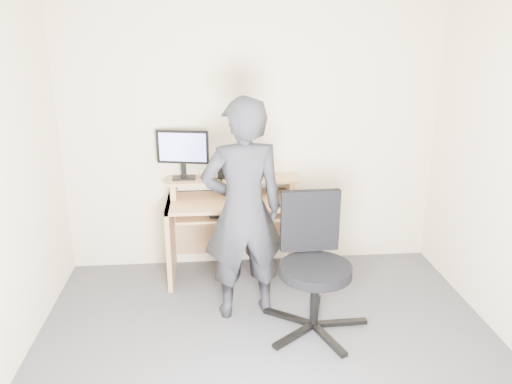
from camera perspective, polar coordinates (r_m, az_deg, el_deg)
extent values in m
plane|color=#515156|center=(3.60, 2.15, -20.00)|extent=(3.50, 3.50, 0.00)
cube|color=beige|center=(4.67, -0.37, 6.23)|extent=(3.50, 0.02, 2.50)
cube|color=tan|center=(4.65, -9.70, -5.43)|extent=(0.04, 0.60, 0.75)
cube|color=tan|center=(4.70, 4.60, -4.98)|extent=(0.04, 0.60, 0.75)
cube|color=tan|center=(4.51, -2.58, -1.05)|extent=(1.20, 0.60, 0.03)
cube|color=tan|center=(4.46, -2.51, -2.54)|extent=(1.02, 0.38, 0.02)
cube|color=tan|center=(4.63, -9.37, 0.43)|extent=(0.05, 0.28, 0.15)
cube|color=tan|center=(4.67, 3.95, 0.80)|extent=(0.05, 0.28, 0.15)
cube|color=tan|center=(4.60, -2.69, 1.48)|extent=(1.20, 0.30, 0.02)
cube|color=tan|center=(4.88, -2.68, -3.37)|extent=(1.20, 0.03, 0.65)
cube|color=black|center=(4.61, -8.22, 1.61)|extent=(0.21, 0.13, 0.01)
cube|color=black|center=(4.61, -8.25, 2.55)|extent=(0.05, 0.04, 0.13)
cube|color=black|center=(4.53, -8.39, 5.13)|extent=(0.47, 0.13, 0.30)
cube|color=#93A7FD|center=(4.51, -8.40, 5.08)|extent=(0.42, 0.09, 0.26)
cube|color=black|center=(4.59, -4.00, 2.90)|extent=(0.07, 0.13, 0.20)
cylinder|color=silver|center=(4.58, -0.46, 2.80)|extent=(0.08, 0.08, 0.19)
cube|color=black|center=(4.58, 0.37, 1.65)|extent=(0.08, 0.14, 0.01)
cube|color=black|center=(4.50, -5.59, 1.44)|extent=(0.05, 0.05, 0.03)
torus|color=silver|center=(4.63, -3.57, 1.86)|extent=(0.18, 0.18, 0.06)
cube|color=black|center=(4.45, -2.49, -2.27)|extent=(0.48, 0.25, 0.03)
ellipsoid|color=black|center=(4.43, 2.11, -0.93)|extent=(0.10, 0.07, 0.04)
cube|color=black|center=(4.07, 9.65, -14.50)|extent=(0.41, 0.07, 0.03)
cube|color=black|center=(4.20, 6.84, -13.20)|extent=(0.17, 0.41, 0.03)
cube|color=black|center=(4.09, 3.68, -14.05)|extent=(0.37, 0.28, 0.03)
cube|color=black|center=(3.88, 4.38, -16.05)|extent=(0.36, 0.29, 0.03)
cube|color=black|center=(3.87, 8.30, -16.36)|extent=(0.19, 0.41, 0.03)
cylinder|color=black|center=(3.90, 6.69, -12.00)|extent=(0.07, 0.07, 0.43)
cylinder|color=black|center=(3.78, 6.83, -8.88)|extent=(0.54, 0.54, 0.08)
cube|color=black|center=(3.87, 6.19, -3.26)|extent=(0.46, 0.08, 0.49)
imported|color=black|center=(3.84, -1.46, -2.18)|extent=(0.70, 0.51, 1.77)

